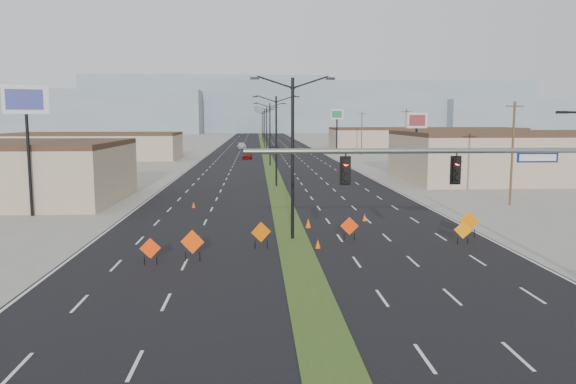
{
  "coord_description": "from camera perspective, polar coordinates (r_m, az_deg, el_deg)",
  "views": [
    {
      "loc": [
        -2.26,
        -22.55,
        7.5
      ],
      "look_at": [
        -0.38,
        10.41,
        3.2
      ],
      "focal_mm": 35.0,
      "sensor_mm": 36.0,
      "label": 1
    }
  ],
  "objects": [
    {
      "name": "road_surface",
      "position": [
        122.8,
        -2.21,
        3.92
      ],
      "size": [
        25.0,
        400.0,
        0.02
      ],
      "primitive_type": "cube",
      "color": "black",
      "rests_on": "ground"
    },
    {
      "name": "construction_sign_4",
      "position": [
        35.36,
        17.36,
        -3.8
      ],
      "size": [
        1.03,
        0.35,
        1.42
      ],
      "rotation": [
        0.0,
        0.0,
        -0.29
      ],
      "color": "orange",
      "rests_on": "ground"
    },
    {
      "name": "car_mid",
      "position": [
        124.97,
        -1.31,
        4.34
      ],
      "size": [
        2.11,
        4.88,
        1.56
      ],
      "primitive_type": "imported",
      "rotation": [
        0.0,
        0.0,
        0.1
      ],
      "color": "black",
      "rests_on": "ground"
    },
    {
      "name": "construction_sign_0",
      "position": [
        29.87,
        -13.82,
        -5.68
      ],
      "size": [
        1.08,
        0.17,
        1.44
      ],
      "rotation": [
        0.0,
        0.0,
        0.12
      ],
      "color": "#FD3805",
      "rests_on": "ground"
    },
    {
      "name": "cone_1",
      "position": [
        38.96,
        2.07,
        -3.19
      ],
      "size": [
        0.41,
        0.41,
        0.66
      ],
      "primitive_type": "cone",
      "rotation": [
        0.0,
        0.0,
        -0.04
      ],
      "color": "#EC5004",
      "rests_on": "ground"
    },
    {
      "name": "mesa_east",
      "position": [
        361.81,
        27.19,
        6.85
      ],
      "size": [
        160.0,
        50.0,
        18.0
      ],
      "primitive_type": "cube",
      "color": "gray",
      "rests_on": "ground"
    },
    {
      "name": "building_se_near",
      "position": [
        76.81,
        24.95,
        3.19
      ],
      "size": [
        36.0,
        18.0,
        5.5
      ],
      "primitive_type": "cube",
      "color": "tan",
      "rests_on": "ground"
    },
    {
      "name": "cone_3",
      "position": [
        48.29,
        -9.57,
        -1.3
      ],
      "size": [
        0.38,
        0.38,
        0.53
      ],
      "primitive_type": "cone",
      "rotation": [
        0.0,
        0.0,
        0.21
      ],
      "color": "#E84104",
      "rests_on": "ground"
    },
    {
      "name": "signal_mast",
      "position": [
        26.96,
        20.4,
        1.19
      ],
      "size": [
        16.3,
        0.6,
        8.0
      ],
      "color": "slate",
      "rests_on": "ground"
    },
    {
      "name": "streetlight_1",
      "position": [
        62.63,
        -1.2,
        5.52
      ],
      "size": [
        5.15,
        0.24,
        10.02
      ],
      "color": "black",
      "rests_on": "ground"
    },
    {
      "name": "pole_sign_west",
      "position": [
        47.61,
        -25.08,
        7.64
      ],
      "size": [
        3.13,
        1.68,
        10.07
      ],
      "rotation": [
        0.0,
        0.0,
        0.43
      ],
      "color": "black",
      "rests_on": "ground"
    },
    {
      "name": "mesa_west",
      "position": [
        324.67,
        -24.75,
        7.37
      ],
      "size": [
        180.0,
        50.0,
        22.0
      ],
      "primitive_type": "cube",
      "color": "gray",
      "rests_on": "ground"
    },
    {
      "name": "streetlight_6",
      "position": [
        202.57,
        -2.65,
        6.83
      ],
      "size": [
        5.15,
        0.24,
        10.02
      ],
      "color": "black",
      "rests_on": "ground"
    },
    {
      "name": "pole_sign_east_near",
      "position": [
        66.96,
        12.94,
        6.51
      ],
      "size": [
        2.67,
        1.16,
        8.25
      ],
      "rotation": [
        0.0,
        0.0,
        0.31
      ],
      "color": "black",
      "rests_on": "ground"
    },
    {
      "name": "construction_sign_2",
      "position": [
        32.61,
        -2.75,
        -4.19
      ],
      "size": [
        1.15,
        0.44,
        1.6
      ],
      "rotation": [
        0.0,
        0.0,
        0.34
      ],
      "color": "#DB5604",
      "rests_on": "ground"
    },
    {
      "name": "car_far",
      "position": [
        143.32,
        -4.74,
        4.7
      ],
      "size": [
        2.56,
        5.31,
        1.49
      ],
      "primitive_type": "imported",
      "rotation": [
        0.0,
        0.0,
        0.09
      ],
      "color": "silver",
      "rests_on": "ground"
    },
    {
      "name": "building_se_far",
      "position": [
        138.62,
        13.68,
        5.15
      ],
      "size": [
        44.0,
        16.0,
        5.0
      ],
      "primitive_type": "cube",
      "color": "tan",
      "rests_on": "ground"
    },
    {
      "name": "streetlight_4",
      "position": [
        146.58,
        -2.4,
        6.6
      ],
      "size": [
        5.15,
        0.24,
        10.02
      ],
      "color": "black",
      "rests_on": "ground"
    },
    {
      "name": "construction_sign_5",
      "position": [
        37.39,
        17.93,
        -2.94
      ],
      "size": [
        1.21,
        0.5,
        1.71
      ],
      "rotation": [
        0.0,
        0.0,
        -0.37
      ],
      "color": "#DB6804",
      "rests_on": "ground"
    },
    {
      "name": "utility_pole_0",
      "position": [
        52.58,
        21.84,
        3.81
      ],
      "size": [
        1.6,
        0.2,
        9.0
      ],
      "color": "#4C3823",
      "rests_on": "ground"
    },
    {
      "name": "streetlight_2",
      "position": [
        90.6,
        -1.85,
        6.1
      ],
      "size": [
        5.15,
        0.24,
        10.02
      ],
      "color": "black",
      "rests_on": "ground"
    },
    {
      "name": "mesa_center",
      "position": [
        325.37,
        4.25,
        8.55
      ],
      "size": [
        220.0,
        50.0,
        28.0
      ],
      "primitive_type": "cube",
      "color": "gray",
      "rests_on": "ground"
    },
    {
      "name": "construction_sign_1",
      "position": [
        30.14,
        -9.69,
        -5.12
      ],
      "size": [
        1.27,
        0.26,
        1.71
      ],
      "rotation": [
        0.0,
        0.0,
        -0.17
      ],
      "color": "#FF4205",
      "rests_on": "ground"
    },
    {
      "name": "cone_0",
      "position": [
        32.89,
        3.06,
        -5.28
      ],
      "size": [
        0.35,
        0.35,
        0.55
      ],
      "primitive_type": "cone",
      "rotation": [
        0.0,
        0.0,
        -0.08
      ],
      "color": "#D55104",
      "rests_on": "ground"
    },
    {
      "name": "utility_pole_1",
      "position": [
        85.54,
        11.87,
        5.37
      ],
      "size": [
        1.6,
        0.2,
        9.0
      ],
      "color": "#4C3823",
      "rests_on": "ground"
    },
    {
      "name": "car_left",
      "position": [
        106.93,
        -4.17,
        3.77
      ],
      "size": [
        1.95,
        4.29,
        1.43
      ],
      "primitive_type": "imported",
      "rotation": [
        0.0,
        0.0,
        -0.06
      ],
      "color": "#9C1111",
      "rests_on": "ground"
    },
    {
      "name": "utility_pole_2",
      "position": [
        119.67,
        7.5,
        6.01
      ],
      "size": [
        1.6,
        0.2,
        9.0
      ],
      "color": "#4C3823",
      "rests_on": "ground"
    },
    {
      "name": "pole_sign_east_far",
      "position": [
        120.85,
        4.98,
        7.53
      ],
      "size": [
        2.99,
        1.58,
        9.55
      ],
      "rotation": [
        0.0,
        0.0,
        0.42
      ],
      "color": "black",
      "rests_on": "ground"
    },
    {
      "name": "streetlight_0",
      "position": [
        34.69,
        0.47,
        3.98
      ],
      "size": [
        5.15,
        0.24,
        10.02
      ],
      "color": "black",
      "rests_on": "ground"
    },
    {
      "name": "ground",
      "position": [
        23.87,
        2.37,
        -10.9
      ],
      "size": [
        600.0,
        600.0,
        0.0
      ],
      "primitive_type": "plane",
      "color": "gray",
      "rests_on": "ground"
    },
    {
      "name": "cone_2",
      "position": [
        41.92,
        7.78,
        -2.57
      ],
      "size": [
        0.39,
        0.39,
        0.55
      ],
      "primitive_type": "cone",
      "rotation": [
        0.0,
        0.0,
        0.22
      ],
      "color": "#ED5505",
      "rests_on": "ground"
    },
    {
      "name": "utility_pole_3",
      "position": [
        154.19,
        5.07,
        6.35
      ],
      "size": [
        1.6,
        0.2,
        9.0
      ],
      "color": "#4C3823",
      "rests_on": "ground"
    },
    {
      "name": "streetlight_3",
      "position": [
        118.59,
        -2.19,
        6.41
      ],
      "size": [
        5.15,
        0.24,
        10.02
      ],
      "color": "black",
      "rests_on": "ground"
    },
    {
      "name": "construction_sign_3",
      "position": [
        34.96,
        6.26,
        -3.54
      ],
      "size": [
        1.12,
        0.17,
        1.5
      ],
      "rotation": [
        0.0,
        0.0,
        -0.12
      ],
      "color": "#F43205",
      "rests_on": "ground"
    },
    {
      "name": "median_strip",
      "position": [
        122.8,
        -2.21,
        3.92
      ],
      "size": [
        2.0,
        400.0,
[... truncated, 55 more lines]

